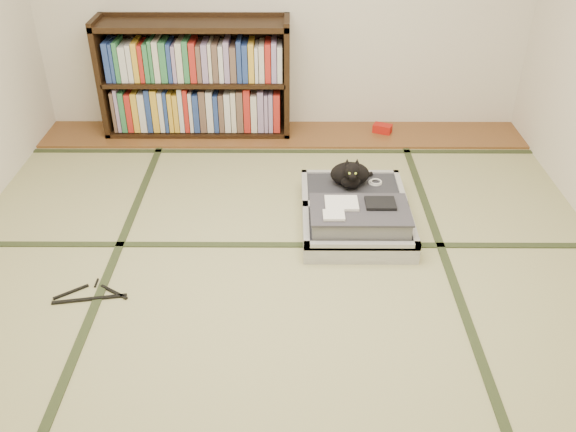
{
  "coord_description": "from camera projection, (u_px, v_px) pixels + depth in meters",
  "views": [
    {
      "loc": [
        0.06,
        -2.7,
        2.2
      ],
      "look_at": [
        0.05,
        0.35,
        0.25
      ],
      "focal_mm": 38.0,
      "sensor_mm": 36.0,
      "label": 1
    }
  ],
  "objects": [
    {
      "name": "cable_coil",
      "position": [
        375.0,
        182.0,
        4.18
      ],
      "size": [
        0.1,
        0.1,
        0.02
      ],
      "color": "white",
      "rests_on": "suitcase"
    },
    {
      "name": "suitcase",
      "position": [
        356.0,
        214.0,
        3.93
      ],
      "size": [
        0.69,
        0.92,
        0.27
      ],
      "color": "silver",
      "rests_on": "floor"
    },
    {
      "name": "red_item",
      "position": [
        382.0,
        128.0,
        5.14
      ],
      "size": [
        0.17,
        0.14,
        0.07
      ],
      "primitive_type": "cube",
      "rotation": [
        0.0,
        0.0,
        -0.42
      ],
      "color": "#B3160E",
      "rests_on": "wood_strip"
    },
    {
      "name": "room_shell",
      "position": [
        276.0,
        27.0,
        2.67
      ],
      "size": [
        4.5,
        4.5,
        4.5
      ],
      "color": "white",
      "rests_on": "ground"
    },
    {
      "name": "tatami_borders",
      "position": [
        280.0,
        236.0,
        3.87
      ],
      "size": [
        4.0,
        4.5,
        0.01
      ],
      "color": "#2D381E",
      "rests_on": "ground"
    },
    {
      "name": "bookcase",
      "position": [
        196.0,
        82.0,
        4.96
      ],
      "size": [
        1.53,
        0.35,
        0.98
      ],
      "color": "black",
      "rests_on": "wood_strip"
    },
    {
      "name": "wood_strip",
      "position": [
        283.0,
        135.0,
        5.14
      ],
      "size": [
        4.0,
        0.5,
        0.02
      ],
      "primitive_type": "cube",
      "color": "brown",
      "rests_on": "ground"
    },
    {
      "name": "hanger",
      "position": [
        91.0,
        295.0,
        3.38
      ],
      "size": [
        0.41,
        0.22,
        0.01
      ],
      "color": "black",
      "rests_on": "floor"
    },
    {
      "name": "floor",
      "position": [
        279.0,
        286.0,
        3.46
      ],
      "size": [
        4.5,
        4.5,
        0.0
      ],
      "primitive_type": "plane",
      "color": "tan",
      "rests_on": "ground"
    },
    {
      "name": "cat",
      "position": [
        350.0,
        174.0,
        4.11
      ],
      "size": [
        0.31,
        0.31,
        0.25
      ],
      "color": "black",
      "rests_on": "suitcase"
    }
  ]
}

